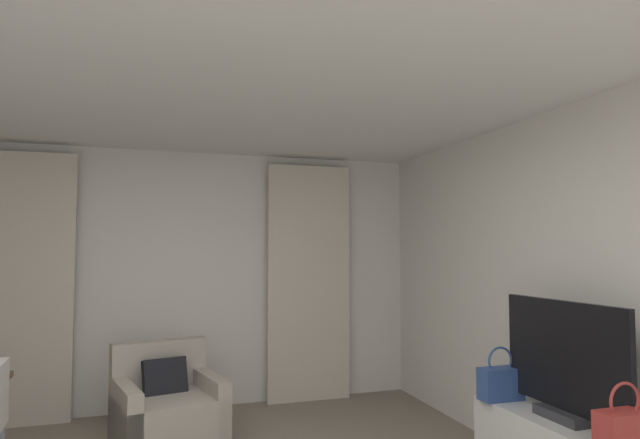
{
  "coord_description": "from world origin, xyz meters",
  "views": [
    {
      "loc": [
        -0.22,
        -2.56,
        1.6
      ],
      "look_at": [
        0.98,
        1.25,
        1.82
      ],
      "focal_mm": 29.69,
      "sensor_mm": 36.0,
      "label": 1
    }
  ],
  "objects_px": {
    "tv_flatscreen": "(564,363)",
    "handbag_secondary": "(626,431)",
    "armchair": "(167,409)",
    "handbag_primary": "(501,382)"
  },
  "relations": [
    {
      "from": "tv_flatscreen",
      "to": "handbag_secondary",
      "type": "xyz_separation_m",
      "value": [
        -0.12,
        -0.54,
        -0.22
      ]
    },
    {
      "from": "armchair",
      "to": "handbag_secondary",
      "type": "distance_m",
      "value": 3.36
    },
    {
      "from": "armchair",
      "to": "handbag_primary",
      "type": "xyz_separation_m",
      "value": [
        2.2,
        -1.49,
        0.41
      ]
    },
    {
      "from": "armchair",
      "to": "handbag_primary",
      "type": "distance_m",
      "value": 2.68
    },
    {
      "from": "armchair",
      "to": "handbag_primary",
      "type": "bearing_deg",
      "value": -34.1
    },
    {
      "from": "tv_flatscreen",
      "to": "handbag_secondary",
      "type": "bearing_deg",
      "value": -102.22
    },
    {
      "from": "armchair",
      "to": "tv_flatscreen",
      "type": "xyz_separation_m",
      "value": [
        2.31,
        -1.97,
        0.63
      ]
    },
    {
      "from": "tv_flatscreen",
      "to": "handbag_secondary",
      "type": "relative_size",
      "value": 2.71
    },
    {
      "from": "armchair",
      "to": "handbag_secondary",
      "type": "xyz_separation_m",
      "value": [
        2.19,
        -2.52,
        0.41
      ]
    },
    {
      "from": "tv_flatscreen",
      "to": "handbag_primary",
      "type": "relative_size",
      "value": 2.71
    }
  ]
}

